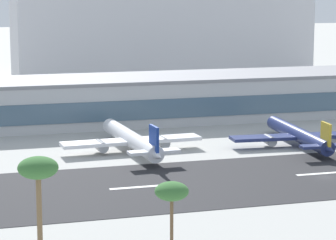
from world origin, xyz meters
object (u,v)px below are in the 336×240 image
at_px(palm_tree_2, 172,192).
at_px(palm_tree_3, 38,172).
at_px(airliner_navy_tail_gate_0, 133,140).
at_px(terminal_building, 159,98).
at_px(distant_hotel_block, 162,29).
at_px(airliner_gold_tail_gate_1, 301,136).

xyz_separation_m(palm_tree_2, palm_tree_3, (-18.61, -0.13, 4.27)).
bearing_deg(palm_tree_3, airliner_navy_tail_gate_0, 66.96).
height_order(terminal_building, distant_hotel_block, distant_hotel_block).
height_order(distant_hotel_block, palm_tree_3, distant_hotel_block).
distance_m(terminal_building, distant_hotel_block, 110.13).
bearing_deg(palm_tree_3, terminal_building, 66.85).
relative_size(distant_hotel_block, palm_tree_2, 11.34).
relative_size(distant_hotel_block, airliner_navy_tail_gate_0, 2.93).
bearing_deg(terminal_building, palm_tree_3, -113.15).
height_order(airliner_gold_tail_gate_1, palm_tree_3, palm_tree_3).
bearing_deg(terminal_building, palm_tree_2, -104.88).
bearing_deg(airliner_gold_tail_gate_1, terminal_building, 29.72).
bearing_deg(palm_tree_2, airliner_gold_tail_gate_1, 51.43).
bearing_deg(terminal_building, airliner_navy_tail_gate_0, -113.33).
xyz_separation_m(terminal_building, distant_hotel_block, (31.08, 104.54, 15.24)).
distance_m(distant_hotel_block, airliner_navy_tail_gate_0, 156.63).
xyz_separation_m(airliner_navy_tail_gate_0, airliner_gold_tail_gate_1, (41.18, -5.17, -0.18)).
bearing_deg(airliner_gold_tail_gate_1, distant_hotel_block, 1.26).
xyz_separation_m(terminal_building, palm_tree_2, (-30.48, -114.69, 3.12)).
xyz_separation_m(airliner_gold_tail_gate_1, palm_tree_2, (-53.18, -66.70, 7.00)).
xyz_separation_m(airliner_navy_tail_gate_0, palm_tree_3, (-30.61, -72.00, 11.09)).
height_order(airliner_navy_tail_gate_0, palm_tree_3, palm_tree_3).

